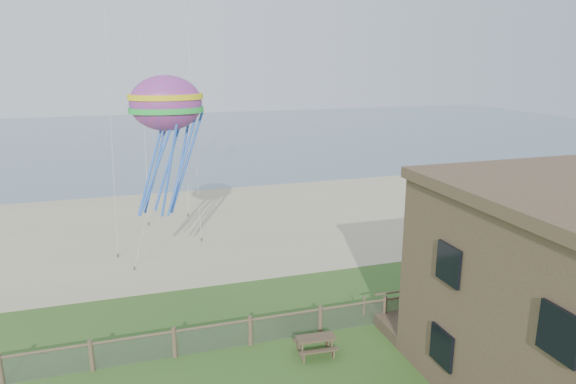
% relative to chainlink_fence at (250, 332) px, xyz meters
% --- Properties ---
extents(sand_beach, '(72.00, 20.00, 0.02)m').
position_rel_chainlink_fence_xyz_m(sand_beach, '(0.00, 16.00, -0.55)').
color(sand_beach, tan).
rests_on(sand_beach, ground).
extents(ocean, '(160.00, 68.00, 0.02)m').
position_rel_chainlink_fence_xyz_m(ocean, '(0.00, 60.00, -0.55)').
color(ocean, slate).
rests_on(ocean, ground).
extents(chainlink_fence, '(36.20, 0.20, 1.25)m').
position_rel_chainlink_fence_xyz_m(chainlink_fence, '(0.00, 0.00, 0.00)').
color(chainlink_fence, '#4A3B29').
rests_on(chainlink_fence, ground).
extents(motel_deck, '(15.00, 2.00, 0.50)m').
position_rel_chainlink_fence_xyz_m(motel_deck, '(13.00, -1.00, -0.30)').
color(motel_deck, brown).
rests_on(motel_deck, ground).
extents(picnic_table, '(1.61, 1.26, 0.65)m').
position_rel_chainlink_fence_xyz_m(picnic_table, '(2.26, -1.44, -0.23)').
color(picnic_table, brown).
rests_on(picnic_table, ground).
extents(octopus_kite, '(3.51, 2.54, 7.07)m').
position_rel_chainlink_fence_xyz_m(octopus_kite, '(-2.33, 6.31, 6.86)').
color(octopus_kite, '#FF2828').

